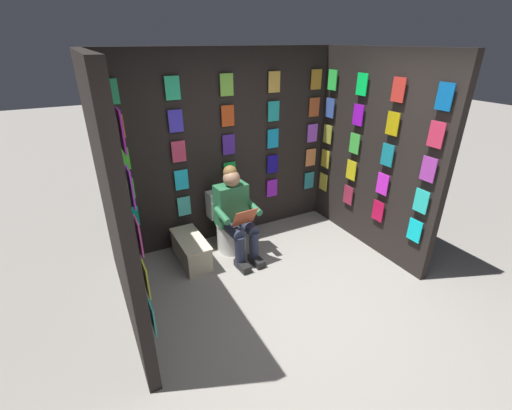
{
  "coord_description": "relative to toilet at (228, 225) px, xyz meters",
  "views": [
    {
      "loc": [
        1.72,
        2.03,
        2.56
      ],
      "look_at": [
        0.07,
        -1.14,
        0.85
      ],
      "focal_mm": 24.41,
      "sensor_mm": 36.0,
      "label": 1
    }
  ],
  "objects": [
    {
      "name": "display_wall_left",
      "position": [
        -1.74,
        0.69,
        0.92
      ],
      "size": [
        0.14,
        2.06,
        2.49
      ],
      "color": "black",
      "rests_on": "ground"
    },
    {
      "name": "display_wall_right",
      "position": [
        1.39,
        0.69,
        0.92
      ],
      "size": [
        0.14,
        2.06,
        2.49
      ],
      "color": "black",
      "rests_on": "ground"
    },
    {
      "name": "comic_longbox_near",
      "position": [
        0.56,
        0.1,
        -0.16
      ],
      "size": [
        0.33,
        0.74,
        0.34
      ],
      "rotation": [
        0.0,
        0.0,
        0.02
      ],
      "color": "beige",
      "rests_on": "ground"
    },
    {
      "name": "ground_plane",
      "position": [
        -0.18,
        1.72,
        -0.33
      ],
      "size": [
        30.0,
        30.0,
        0.0
      ],
      "primitive_type": "plane",
      "color": "gray"
    },
    {
      "name": "display_wall_back",
      "position": [
        -0.18,
        -0.39,
        0.92
      ],
      "size": [
        3.13,
        0.14,
        2.49
      ],
      "color": "black",
      "rests_on": "ground"
    },
    {
      "name": "person_reading",
      "position": [
        -0.01,
        0.23,
        0.27
      ],
      "size": [
        0.55,
        0.7,
        1.19
      ],
      "rotation": [
        0.0,
        0.0,
        0.07
      ],
      "color": "#286B42",
      "rests_on": "ground"
    },
    {
      "name": "toilet",
      "position": [
        0.0,
        0.0,
        0.0
      ],
      "size": [
        0.42,
        0.57,
        0.77
      ],
      "rotation": [
        0.0,
        0.0,
        0.07
      ],
      "color": "white",
      "rests_on": "ground"
    }
  ]
}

